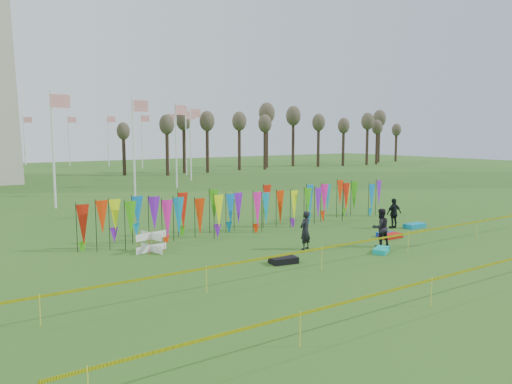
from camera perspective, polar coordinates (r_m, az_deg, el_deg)
ground at (r=21.38m, az=9.72°, el=-7.20°), size 160.00×160.00×0.00m
banner_row at (r=26.38m, az=0.14°, el=-1.60°), size 18.64×0.64×2.18m
caution_tape_near at (r=20.27m, az=11.56°, el=-5.75°), size 26.00×0.02×0.90m
caution_tape_far at (r=17.34m, az=23.31°, el=-8.29°), size 26.00×0.02×0.90m
tree_line at (r=75.02m, az=4.04°, el=7.49°), size 53.92×1.92×7.84m
box_kite at (r=22.10m, az=-11.86°, el=-5.63°), size 0.79×0.79×0.88m
person_left at (r=22.15m, az=5.64°, el=-4.38°), size 0.73×0.63×1.71m
person_mid at (r=23.31m, az=14.05°, el=-3.97°), size 0.95×0.72×1.74m
person_right at (r=27.96m, az=15.49°, el=-2.37°), size 1.01×0.65×1.63m
kite_bag_turquoise at (r=22.26m, az=14.14°, el=-6.47°), size 1.18×0.98×0.21m
kite_bag_blue at (r=25.73m, az=14.73°, el=-4.73°), size 1.07×0.76×0.20m
kite_bag_red at (r=25.40m, az=15.15°, el=-4.87°), size 1.19×0.55×0.22m
kite_bag_black at (r=19.91m, az=3.16°, el=-7.78°), size 1.16×0.79×0.25m
kite_bag_teal at (r=28.54m, az=17.68°, el=-3.68°), size 1.24×0.61×0.24m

